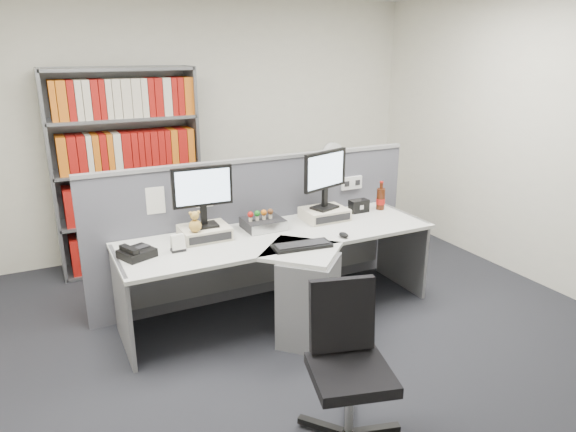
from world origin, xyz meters
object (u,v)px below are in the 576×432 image
mouse (344,235)px  monitor_right (325,175)px  desk_phone (136,253)px  speaker (359,206)px  desktop_pc (263,224)px  cola_bottle (381,199)px  desk (291,273)px  keyboard (302,245)px  filing_cabinet (330,217)px  monitor_left (203,191)px  desk_fan (332,159)px  shelving_unit (127,173)px  office_chair (347,360)px  desk_calendar (178,244)px

mouse → monitor_right: bearing=78.7°
desk_phone → speaker: (2.06, 0.21, 0.02)m
desktop_pc → desk_phone: (-1.08, -0.18, -0.01)m
mouse → cola_bottle: size_ratio=0.38×
desk → keyboard: bearing=-79.4°
desk → filing_cabinet: bearing=49.4°
monitor_left → cola_bottle: size_ratio=1.80×
desk → desk_phone: bearing=169.0°
cola_bottle → desk_fan: size_ratio=0.55×
desktop_pc → desk_fan: size_ratio=0.66×
monitor_right → cola_bottle: (0.62, 0.03, -0.30)m
monitor_left → desk_phone: (-0.57, -0.16, -0.35)m
desktop_pc → shelving_unit: (-0.84, 1.45, 0.21)m
monitor_right → desktop_pc: monitor_right is taller
mouse → desk_fan: 1.69m
mouse → speaker: bearing=46.6°
desk → monitor_right: size_ratio=5.09×
desk → desktop_pc: bearing=99.1°
shelving_unit → desk_fan: shelving_unit is taller
keyboard → filing_cabinet: keyboard is taller
filing_cabinet → office_chair: size_ratio=0.76×
monitor_left → mouse: bearing=-25.0°
desk → mouse: bearing=-11.3°
speaker → desk_phone: bearing=-174.3°
desk_calendar → mouse: bearing=-13.0°
filing_cabinet → desk: bearing=-130.6°
desk_fan → shelving_unit: bearing=167.9°
cola_bottle → office_chair: bearing=-130.3°
keyboard → office_chair: 1.21m
speaker → filing_cabinet: speaker is taller
desk_calendar → desk_fan: size_ratio=0.27×
monitor_right → speaker: size_ratio=2.91×
cola_bottle → office_chair: 2.23m
desktop_pc → desk_phone: size_ratio=1.14×
desk_phone → cola_bottle: 2.30m
desk → office_chair: size_ratio=2.84×
mouse → desk_calendar: desk_calendar is taller
desk_calendar → speaker: (1.76, 0.22, 0.00)m
shelving_unit → speaker: bearing=-38.1°
desk → cola_bottle: size_ratio=9.63×
mouse → speaker: 0.71m
keyboard → mouse: size_ratio=4.54×
desk_calendar → speaker: desk_calendar is taller
monitor_right → desktop_pc: (-0.59, 0.01, -0.36)m
mouse → office_chair: bearing=-121.0°
speaker → desktop_pc: bearing=-178.2°
speaker → office_chair: bearing=-125.2°
desk_phone → office_chair: (0.86, -1.50, -0.27)m
desk_calendar → office_chair: size_ratio=0.14×
desk_phone → desk_calendar: 0.30m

